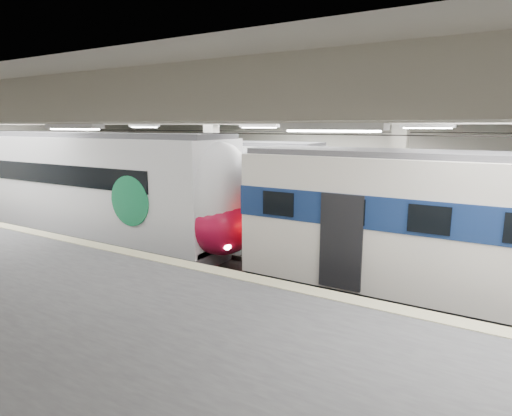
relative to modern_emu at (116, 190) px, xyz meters
The scene contains 4 objects.
station_hall 6.08m from the modern_emu, 16.81° to the right, with size 36.00×24.00×5.75m.
modern_emu is the anchor object (origin of this frame).
older_rer 13.51m from the modern_emu, ahead, with size 12.95×2.86×4.30m.
far_train 5.50m from the modern_emu, 88.87° to the left, with size 13.09×2.91×4.20m.
Camera 1 is at (8.36, -12.13, 4.97)m, focal length 30.00 mm.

